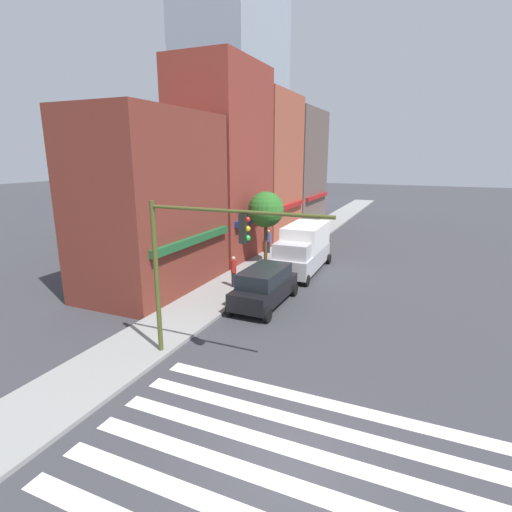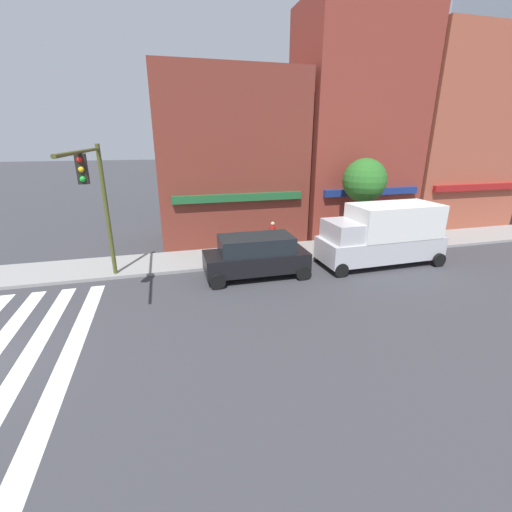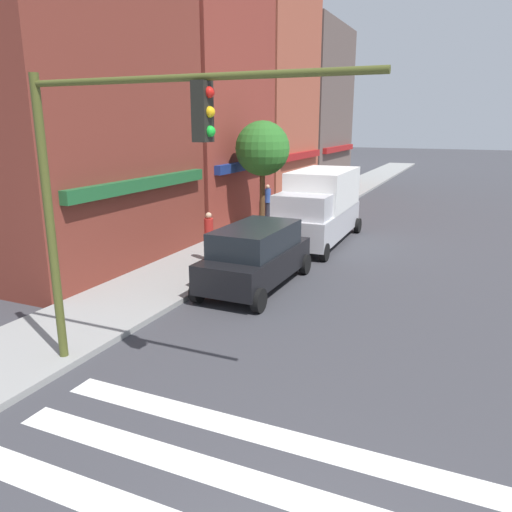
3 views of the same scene
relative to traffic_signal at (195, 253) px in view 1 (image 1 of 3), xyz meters
name	(u,v)px [view 1 (image 1 of 3)]	position (x,y,z in m)	size (l,w,h in m)	color
ground_plane	(289,466)	(-3.48, -4.72, -4.15)	(200.00, 200.00, 0.00)	#38383D
sidewalk_left	(66,393)	(-3.48, 2.78, -4.08)	(120.00, 3.00, 0.15)	gray
crosswalk_stripes	(289,466)	(-3.48, -4.72, -4.15)	(6.26, 10.80, 0.01)	silver
storefront_row	(251,172)	(19.67, 6.77, 1.89)	(33.81, 5.30, 13.61)	maroon
tower_distant	(234,56)	(49.72, 23.16, 18.26)	(19.51, 11.77, 44.82)	#939EAD
traffic_signal	(195,253)	(0.00, 0.00, 0.00)	(0.32, 6.58, 5.87)	#474C1E
suv_black	(265,286)	(6.29, -0.02, -3.12)	(4.72, 2.12, 1.94)	black
box_truck_silver	(303,248)	(12.83, -0.02, -2.57)	(6.25, 2.42, 3.04)	#B7B7BC
pedestrian_blue_shirt	(268,241)	(16.21, 3.75, -3.08)	(0.32, 0.32, 1.77)	#23232D
pedestrian_red_jacket	(234,271)	(7.89, 2.52, -3.08)	(0.32, 0.32, 1.77)	#23232D
street_tree	(266,210)	(13.27, 2.78, -0.31)	(2.39, 2.39, 4.92)	brown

